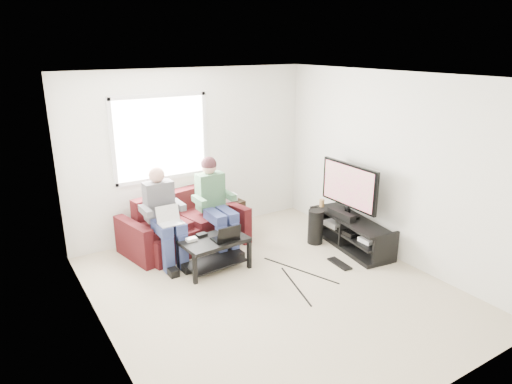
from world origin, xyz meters
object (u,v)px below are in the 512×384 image
at_px(sofa, 184,228).
at_px(subwoofer, 315,227).
at_px(tv_stand, 351,234).
at_px(tv, 349,187).
at_px(coffee_table, 215,247).
at_px(end_table, 229,216).

distance_m(sofa, subwoofer, 2.01).
relative_size(sofa, subwoofer, 3.52).
height_order(tv_stand, tv, tv).
height_order(tv, subwoofer, tv).
distance_m(tv, subwoofer, 0.81).
bearing_deg(sofa, subwoofer, -28.53).
distance_m(coffee_table, tv, 2.16).
xyz_separation_m(sofa, tv_stand, (2.11, -1.36, -0.09)).
height_order(sofa, tv_stand, sofa).
relative_size(tv, subwoofer, 2.07).
distance_m(coffee_table, end_table, 1.22).
bearing_deg(subwoofer, sofa, 151.47).
bearing_deg(sofa, end_table, 4.53).
bearing_deg(tv, tv_stand, -88.53).
bearing_deg(sofa, coffee_table, -85.79).
distance_m(tv_stand, subwoofer, 0.54).
bearing_deg(tv_stand, tv, 91.47).
xyz_separation_m(tv_stand, subwoofer, (-0.35, 0.41, 0.06)).
bearing_deg(subwoofer, tv_stand, -49.28).
bearing_deg(coffee_table, tv, -10.39).
relative_size(sofa, coffee_table, 2.05).
xyz_separation_m(tv_stand, end_table, (-1.29, 1.43, 0.09)).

